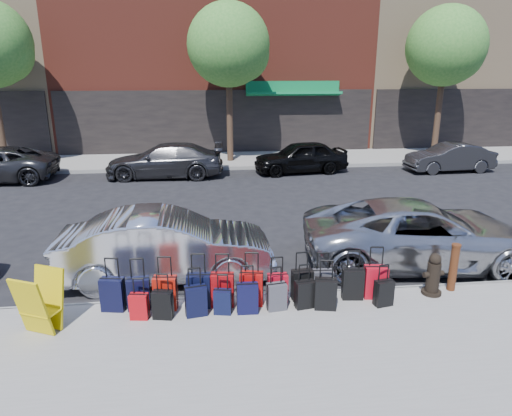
{
  "coord_description": "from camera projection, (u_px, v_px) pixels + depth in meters",
  "views": [
    {
      "loc": [
        -0.72,
        -12.65,
        4.49
      ],
      "look_at": [
        0.53,
        -1.5,
        1.04
      ],
      "focal_mm": 32.0,
      "sensor_mm": 36.0,
      "label": 1
    }
  ],
  "objects": [
    {
      "name": "ground",
      "position": [
        232.0,
        228.0,
        13.41
      ],
      "size": [
        120.0,
        120.0,
        0.0
      ],
      "primitive_type": "plane",
      "color": "black",
      "rests_on": "ground"
    },
    {
      "name": "sidewalk_near",
      "position": [
        258.0,
        360.0,
        7.21
      ],
      "size": [
        60.0,
        4.0,
        0.15
      ],
      "primitive_type": "cube",
      "color": "gray",
      "rests_on": "ground"
    },
    {
      "name": "sidewalk_far",
      "position": [
        220.0,
        160.0,
        22.89
      ],
      "size": [
        60.0,
        4.0,
        0.15
      ],
      "primitive_type": "cube",
      "color": "gray",
      "rests_on": "ground"
    },
    {
      "name": "curb_near",
      "position": [
        246.0,
        298.0,
        9.13
      ],
      "size": [
        60.0,
        0.08,
        0.15
      ],
      "primitive_type": "cube",
      "color": "gray",
      "rests_on": "ground"
    },
    {
      "name": "curb_far",
      "position": [
        222.0,
        168.0,
        20.97
      ],
      "size": [
        60.0,
        0.08,
        0.15
      ],
      "primitive_type": "cube",
      "color": "gray",
      "rests_on": "ground"
    },
    {
      "name": "tree_center",
      "position": [
        232.0,
        47.0,
        20.91
      ],
      "size": [
        3.8,
        3.8,
        7.27
      ],
      "color": "black",
      "rests_on": "sidewalk_far"
    },
    {
      "name": "tree_right",
      "position": [
        448.0,
        48.0,
        22.03
      ],
      "size": [
        3.8,
        3.8,
        7.27
      ],
      "color": "black",
      "rests_on": "sidewalk_far"
    },
    {
      "name": "suitcase_front_0",
      "position": [
        113.0,
        294.0,
        8.47
      ],
      "size": [
        0.46,
        0.3,
        1.03
      ],
      "rotation": [
        0.0,
        0.0,
        -0.18
      ],
      "color": "black",
      "rests_on": "sidewalk_near"
    },
    {
      "name": "suitcase_front_1",
      "position": [
        139.0,
        293.0,
        8.5
      ],
      "size": [
        0.43,
        0.25,
        1.0
      ],
      "rotation": [
        0.0,
        0.0,
        0.05
      ],
      "color": "black",
      "rests_on": "sidewalk_near"
    },
    {
      "name": "suitcase_front_2",
      "position": [
        165.0,
        293.0,
        8.51
      ],
      "size": [
        0.45,
        0.28,
        1.03
      ],
      "rotation": [
        0.0,
        0.0,
        -0.11
      ],
      "color": "#A3150A",
      "rests_on": "sidewalk_near"
    },
    {
      "name": "suitcase_front_3",
      "position": [
        199.0,
        291.0,
        8.58
      ],
      "size": [
        0.46,
        0.28,
        1.06
      ],
      "rotation": [
        0.0,
        0.0,
        -0.08
      ],
      "color": "black",
      "rests_on": "sidewalk_near"
    },
    {
      "name": "suitcase_front_4",
      "position": [
        222.0,
        290.0,
        8.63
      ],
      "size": [
        0.46,
        0.29,
        1.04
      ],
      "rotation": [
        0.0,
        0.0,
        -0.12
      ],
      "color": "maroon",
      "rests_on": "sidewalk_near"
    },
    {
      "name": "suitcase_front_5",
      "position": [
        251.0,
        288.0,
        8.67
      ],
      "size": [
        0.47,
        0.31,
        1.05
      ],
      "rotation": [
        0.0,
        0.0,
        -0.19
      ],
      "color": "#A60C0A",
      "rests_on": "sidewalk_near"
    },
    {
      "name": "suitcase_front_6",
      "position": [
        277.0,
        288.0,
        8.78
      ],
      "size": [
        0.39,
        0.22,
        0.92
      ],
      "rotation": [
        0.0,
        0.0,
        0.04
      ],
      "color": "#B10B1C",
      "rests_on": "sidewalk_near"
    },
    {
      "name": "suitcase_front_7",
      "position": [
        302.0,
        285.0,
        8.87
      ],
      "size": [
        0.42,
        0.25,
        0.97
      ],
      "rotation": [
        0.0,
        0.0,
        0.08
      ],
      "color": "black",
      "rests_on": "sidewalk_near"
    },
    {
      "name": "suitcase_front_8",
      "position": [
        322.0,
        284.0,
        8.92
      ],
      "size": [
        0.4,
        0.23,
        0.94
      ],
      "rotation": [
        0.0,
        0.0,
        -0.05
      ],
      "color": "#35353A",
      "rests_on": "sidewalk_near"
    },
    {
      "name": "suitcase_front_9",
      "position": [
        353.0,
        284.0,
        8.9
      ],
      "size": [
        0.43,
        0.27,
        0.98
      ],
      "rotation": [
        0.0,
        0.0,
        -0.11
      ],
      "color": "black",
      "rests_on": "sidewalk_near"
    },
    {
      "name": "suitcase_front_10",
      "position": [
        375.0,
        282.0,
        8.93
      ],
      "size": [
        0.46,
        0.29,
        1.05
      ],
      "rotation": [
        0.0,
        0.0,
        -0.12
      ],
      "color": "#AD0B1A",
      "rests_on": "sidewalk_near"
    },
    {
      "name": "suitcase_back_1",
      "position": [
        139.0,
        306.0,
        8.19
      ],
      "size": [
        0.35,
        0.23,
        0.77
      ],
      "rotation": [
        0.0,
        0.0,
        -0.15
      ],
      "color": "#AC0B11",
      "rests_on": "sidewalk_near"
    },
    {
      "name": "suitcase_back_2",
      "position": [
        163.0,
        305.0,
        8.21
      ],
      "size": [
        0.39,
        0.27,
        0.85
      ],
      "rotation": [
        0.0,
        0.0,
        -0.2
      ],
      "color": "black",
      "rests_on": "sidewalk_near"
    },
    {
      "name": "suitcase_back_3",
      "position": [
        196.0,
        301.0,
        8.3
      ],
      "size": [
        0.42,
        0.29,
        0.92
      ],
      "rotation": [
        0.0,
        0.0,
        0.18
      ],
      "color": "black",
      "rests_on": "sidewalk_near"
    },
    {
      "name": "suitcase_back_4",
      "position": [
        223.0,
        302.0,
        8.37
      ],
      "size": [
        0.35,
        0.24,
        0.76
      ],
      "rotation": [
        0.0,
        0.0,
        -0.19
      ],
      "color": "black",
      "rests_on": "sidewalk_near"
    },
    {
      "name": "suitcase_back_5",
      "position": [
        247.0,
        298.0,
        8.39
      ],
      "size": [
        0.39,
        0.23,
        0.92
      ],
      "rotation": [
        0.0,
        0.0,
        -0.03
      ],
      "color": "black",
      "rests_on": "sidewalk_near"
    },
    {
      "name": "suitcase_back_6",
      "position": [
        277.0,
        296.0,
        8.5
      ],
      "size": [
        0.38,
        0.26,
        0.85
      ],
      "rotation": [
        0.0,
        0.0,
        0.15
      ],
      "color": "#3F3F44",
      "rests_on": "sidewalk_near"
    },
    {
      "name": "suitcase_back_7",
      "position": [
        305.0,
        294.0,
        8.57
      ],
      "size": [
        0.39,
        0.27,
        0.86
      ],
      "rotation": [
        0.0,
        0.0,
        0.17
      ],
      "color": "black",
      "rests_on": "sidewalk_near"
    },
    {
      "name": "suitcase_back_8",
      "position": [
        326.0,
        294.0,
        8.52
      ],
      "size": [
        0.44,
        0.31,
        0.96
      ],
      "rotation": [
        0.0,
        0.0,
        -0.2
      ],
      "color": "black",
      "rests_on": "sidewalk_near"
    },
    {
      "name": "suitcase_back_10",
      "position": [
        384.0,
        293.0,
        8.65
      ],
      "size": [
        0.37,
        0.26,
        0.82
      ],
      "rotation": [
        0.0,
        0.0,
        0.2
      ],
      "color": "black",
      "rests_on": "sidewalk_near"
    },
    {
      "name": "fire_hydrant",
      "position": [
        433.0,
        275.0,
        9.05
      ],
      "size": [
        0.44,
        0.39,
        0.87
      ],
      "rotation": [
        0.0,
        0.0,
        0.14
      ],
      "color": "black",
      "rests_on": "sidewalk_near"
    },
    {
      "name": "bollard",
      "position": [
        454.0,
        267.0,
        9.18
      ],
      "size": [
        0.18,
        0.18,
        1.0
      ],
      "color": "#38190C",
      "rests_on": "sidewalk_near"
    },
    {
      "name": "display_rack",
      "position": [
        40.0,
        303.0,
        7.73
      ],
      "size": [
        0.82,
        0.85,
        1.07
      ],
      "rotation": [
        0.0,
        0.0,
        -0.43
      ],
      "color": "gold",
      "rests_on": "sidewalk_near"
    },
    {
      "name": "car_near_1",
      "position": [
        166.0,
        246.0,
        9.96
      ],
      "size": [
        4.69,
        1.74,
        1.53
      ],
      "primitive_type": "imported",
      "rotation": [
        0.0,
        0.0,
        1.6
      ],
      "color": "silver",
      "rests_on": "ground"
    },
    {
      "name": "car_near_2",
      "position": [
        420.0,
        233.0,
        10.75
      ],
      "size": [
        5.7,
        3.06,
        1.52
      ],
      "primitive_type": "imported",
      "rotation": [
        0.0,
        0.0,
        1.47
      ],
      "color": "#AFB1B6",
      "rests_on": "ground"
    },
    {
      "name": "car_far_1",
      "position": [
        165.0,
        161.0,
        19.45
      ],
      "size": [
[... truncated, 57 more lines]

